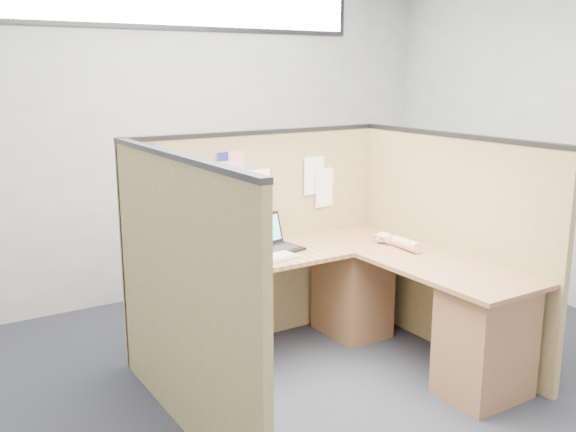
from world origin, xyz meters
TOP-DOWN VIEW (x-y plane):
  - floor at (0.00, 0.00)m, footprint 5.00×5.00m
  - wall_back at (0.00, 2.25)m, footprint 5.00×0.00m
  - clerestory_window at (0.00, 2.23)m, footprint 3.30×0.04m
  - cubicle_partitions at (0.00, 0.43)m, footprint 2.06×1.83m
  - l_desk at (0.18, 0.29)m, footprint 1.95×1.75m
  - laptop at (-0.04, 0.76)m, footprint 0.36×0.36m
  - keyboard at (-0.24, 0.52)m, footprint 0.47×0.19m
  - mouse at (0.71, 0.48)m, footprint 0.13×0.09m
  - hand_forearm at (0.72, 0.33)m, footprint 0.12×0.41m
  - blue_poster at (-0.88, 0.97)m, footprint 0.19×0.02m
  - american_flag at (-0.27, 0.96)m, footprint 0.21×0.01m
  - file_holder at (-0.07, 0.94)m, footprint 0.24×0.05m
  - paper_left at (0.46, 0.97)m, footprint 0.22×0.03m
  - paper_right at (0.57, 0.97)m, footprint 0.23×0.04m

SIDE VIEW (x-z plane):
  - floor at x=0.00m, z-range 0.00..0.00m
  - l_desk at x=0.18m, z-range 0.03..0.76m
  - keyboard at x=-0.24m, z-range 0.73..0.76m
  - mouse at x=0.71m, z-range 0.73..0.78m
  - cubicle_partitions at x=0.00m, z-range 0.00..1.53m
  - hand_forearm at x=0.72m, z-range 0.73..0.81m
  - laptop at x=-0.04m, z-range 0.67..0.90m
  - paper_right at x=0.57m, z-range 0.93..1.22m
  - file_holder at x=-0.07m, z-range 0.97..1.27m
  - paper_left at x=0.46m, z-range 1.03..1.31m
  - american_flag at x=-0.27m, z-range 1.14..1.50m
  - blue_poster at x=-0.88m, z-range 1.22..1.48m
  - wall_back at x=0.00m, z-range -1.10..3.90m
  - clerestory_window at x=0.00m, z-range 2.26..2.64m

